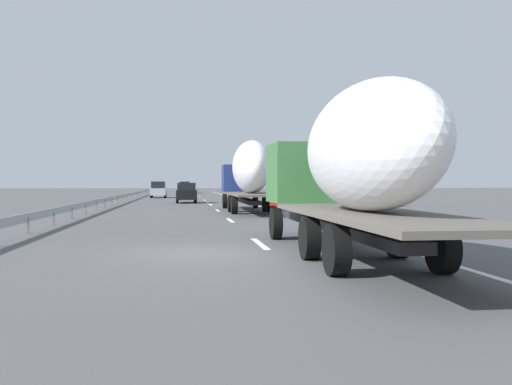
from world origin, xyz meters
TOP-DOWN VIEW (x-y plane):
  - ground_plane at (40.00, 0.00)m, footprint 260.00×260.00m
  - lane_stripe_0 at (2.00, -1.80)m, footprint 3.20×0.20m
  - lane_stripe_1 at (12.72, -1.80)m, footprint 3.20×0.20m
  - lane_stripe_2 at (22.77, -1.80)m, footprint 3.20×0.20m
  - lane_stripe_3 at (32.48, -1.80)m, footprint 3.20×0.20m
  - lane_stripe_4 at (37.48, -1.80)m, footprint 3.20×0.20m
  - lane_stripe_5 at (44.66, -1.80)m, footprint 3.20×0.20m
  - lane_stripe_6 at (62.37, -1.80)m, footprint 3.20×0.20m
  - lane_stripe_7 at (76.66, -1.80)m, footprint 3.20×0.20m
  - edge_line_right at (45.00, -5.50)m, footprint 110.00×0.20m
  - truck_lead at (20.41, -3.60)m, footprint 14.03×2.55m
  - truck_trailing at (-1.41, -3.60)m, footprint 13.67×2.55m
  - car_silver_hatch at (54.73, 3.36)m, footprint 4.71×1.84m
  - car_blue_sedan at (76.91, 0.13)m, footprint 4.45×1.80m
  - car_black_suv at (36.92, 0.15)m, footprint 4.26×1.83m
  - car_white_van at (88.85, -0.18)m, footprint 4.09×1.80m
  - road_sign at (41.50, -6.70)m, footprint 0.10×0.90m
  - tree_0 at (25.09, -10.78)m, footprint 2.45×2.45m
  - tree_1 at (57.80, -12.32)m, footprint 3.22×3.22m
  - tree_2 at (62.09, -9.92)m, footprint 3.09×3.09m
  - guardrail_median at (43.00, 6.00)m, footprint 94.00×0.10m

SIDE VIEW (x-z plane):
  - ground_plane at x=40.00m, z-range 0.00..0.00m
  - lane_stripe_0 at x=2.00m, z-range 0.00..0.01m
  - lane_stripe_1 at x=12.72m, z-range 0.00..0.01m
  - lane_stripe_2 at x=22.77m, z-range 0.00..0.01m
  - lane_stripe_3 at x=32.48m, z-range 0.00..0.01m
  - lane_stripe_4 at x=37.48m, z-range 0.00..0.01m
  - lane_stripe_5 at x=44.66m, z-range 0.00..0.01m
  - lane_stripe_6 at x=62.37m, z-range 0.00..0.01m
  - lane_stripe_7 at x=76.66m, z-range 0.00..0.01m
  - edge_line_right at x=45.00m, z-range 0.00..0.01m
  - guardrail_median at x=43.00m, z-range 0.20..0.96m
  - car_white_van at x=88.85m, z-range 0.02..1.78m
  - car_black_suv at x=36.92m, z-range 0.01..1.83m
  - car_silver_hatch at x=54.73m, z-range 0.00..1.96m
  - car_blue_sedan at x=76.91m, z-range -0.01..1.98m
  - road_sign at x=41.50m, z-range 0.59..3.62m
  - truck_trailing at x=-1.41m, z-range 0.32..4.40m
  - truck_lead at x=20.41m, z-range 0.28..4.64m
  - tree_1 at x=57.80m, z-range 0.62..5.66m
  - tree_2 at x=62.09m, z-range 0.89..6.69m
  - tree_0 at x=25.09m, z-range 0.79..7.13m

